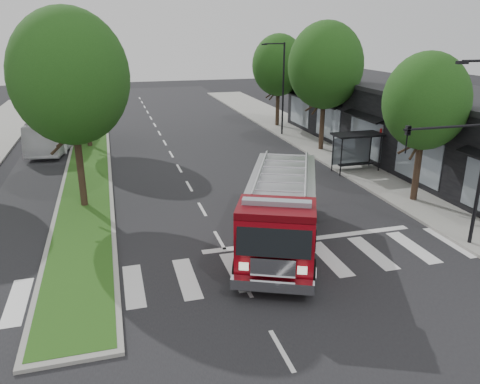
% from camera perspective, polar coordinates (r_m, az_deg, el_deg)
% --- Properties ---
extents(ground, '(140.00, 140.00, 0.00)m').
position_cam_1_polar(ground, '(21.30, -2.51, -5.89)').
color(ground, black).
rests_on(ground, ground).
extents(sidewalk_right, '(5.00, 80.00, 0.15)m').
position_cam_1_polar(sidewalk_right, '(34.53, 14.10, 3.60)').
color(sidewalk_right, gray).
rests_on(sidewalk_right, ground).
extents(median, '(3.00, 50.00, 0.15)m').
position_cam_1_polar(median, '(37.91, -17.85, 4.62)').
color(median, gray).
rests_on(median, ground).
extents(storefront_row, '(8.00, 30.00, 5.00)m').
position_cam_1_polar(storefront_row, '(36.42, 20.65, 7.67)').
color(storefront_row, black).
rests_on(storefront_row, ground).
extents(bus_shelter, '(3.20, 1.60, 2.61)m').
position_cam_1_polar(bus_shelter, '(31.87, 13.96, 5.98)').
color(bus_shelter, black).
rests_on(bus_shelter, ground).
extents(tree_right_near, '(4.40, 4.40, 8.05)m').
position_cam_1_polar(tree_right_near, '(26.37, 21.71, 10.21)').
color(tree_right_near, black).
rests_on(tree_right_near, ground).
extents(tree_right_mid, '(5.60, 5.60, 9.72)m').
position_cam_1_polar(tree_right_mid, '(36.50, 10.37, 14.92)').
color(tree_right_mid, black).
rests_on(tree_right_mid, ground).
extents(tree_right_far, '(5.00, 5.00, 8.73)m').
position_cam_1_polar(tree_right_far, '(45.74, 4.73, 15.15)').
color(tree_right_far, black).
rests_on(tree_right_far, ground).
extents(tree_median_near, '(5.80, 5.80, 10.16)m').
position_cam_1_polar(tree_median_near, '(24.95, -20.04, 13.00)').
color(tree_median_near, black).
rests_on(tree_median_near, ground).
extents(tree_median_far, '(5.60, 5.60, 9.72)m').
position_cam_1_polar(tree_median_far, '(38.92, -18.77, 14.50)').
color(tree_median_far, black).
rests_on(tree_median_far, ground).
extents(streetlight_right_near, '(4.08, 0.22, 8.00)m').
position_cam_1_polar(streetlight_right_near, '(21.15, 26.13, 5.34)').
color(streetlight_right_near, black).
rests_on(streetlight_right_near, ground).
extents(streetlight_right_far, '(2.11, 0.20, 8.00)m').
position_cam_1_polar(streetlight_right_far, '(41.73, 5.10, 12.88)').
color(streetlight_right_far, black).
rests_on(streetlight_right_far, ground).
extents(fire_engine, '(6.50, 9.95, 3.34)m').
position_cam_1_polar(fire_engine, '(20.32, 5.03, -2.31)').
color(fire_engine, '#59040A').
rests_on(fire_engine, ground).
extents(city_bus, '(3.84, 10.54, 2.87)m').
position_cam_1_polar(city_bus, '(40.76, -21.48, 7.15)').
color(city_bus, silver).
rests_on(city_bus, ground).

